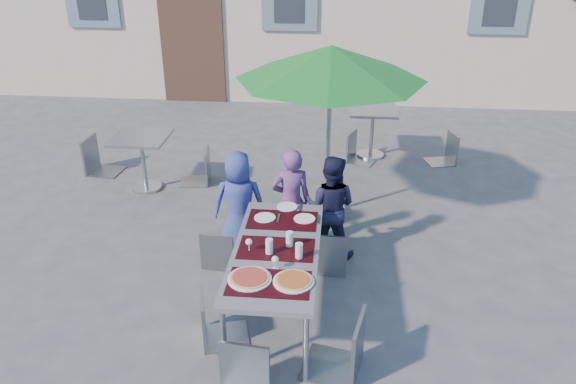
# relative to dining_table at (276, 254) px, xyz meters

# --- Properties ---
(ground) EXTENTS (90.00, 90.00, 0.00)m
(ground) POSITION_rel_dining_table_xyz_m (-0.52, -0.51, -0.70)
(ground) COLOR #454547
(ground) RESTS_ON ground
(dining_table) EXTENTS (0.80, 1.85, 0.76)m
(dining_table) POSITION_rel_dining_table_xyz_m (0.00, 0.00, 0.00)
(dining_table) COLOR #47474C
(dining_table) RESTS_ON ground
(pizza_near_left) EXTENTS (0.38, 0.38, 0.03)m
(pizza_near_left) POSITION_rel_dining_table_xyz_m (-0.17, -0.52, 0.07)
(pizza_near_left) COLOR white
(pizza_near_left) RESTS_ON dining_table
(pizza_near_right) EXTENTS (0.35, 0.35, 0.03)m
(pizza_near_right) POSITION_rel_dining_table_xyz_m (0.21, -0.52, 0.07)
(pizza_near_right) COLOR white
(pizza_near_right) RESTS_ON dining_table
(glassware) EXTENTS (0.53, 0.46, 0.15)m
(glassware) POSITION_rel_dining_table_xyz_m (0.06, -0.08, 0.13)
(glassware) COLOR silver
(glassware) RESTS_ON dining_table
(place_settings) EXTENTS (0.67, 0.48, 0.01)m
(place_settings) POSITION_rel_dining_table_xyz_m (0.03, 0.67, 0.06)
(place_settings) COLOR white
(place_settings) RESTS_ON dining_table
(child_0) EXTENTS (0.64, 0.46, 1.22)m
(child_0) POSITION_rel_dining_table_xyz_m (-0.56, 1.16, -0.09)
(child_0) COLOR #323D8B
(child_0) RESTS_ON ground
(child_1) EXTENTS (0.52, 0.41, 1.26)m
(child_1) POSITION_rel_dining_table_xyz_m (0.03, 1.22, -0.07)
(child_1) COLOR #6A3C7B
(child_1) RESTS_ON ground
(child_2) EXTENTS (0.65, 0.46, 1.22)m
(child_2) POSITION_rel_dining_table_xyz_m (0.48, 1.16, -0.09)
(child_2) COLOR #181835
(child_2) RESTS_ON ground
(chair_0) EXTENTS (0.42, 0.42, 0.85)m
(chair_0) POSITION_rel_dining_table_xyz_m (-0.73, 0.77, -0.20)
(chair_0) COLOR gray
(chair_0) RESTS_ON ground
(chair_1) EXTENTS (0.47, 0.47, 1.05)m
(chair_1) POSITION_rel_dining_table_xyz_m (-0.07, 1.02, -0.07)
(chair_1) COLOR gray
(chair_1) RESTS_ON ground
(chair_2) EXTENTS (0.45, 0.45, 0.96)m
(chair_2) POSITION_rel_dining_table_xyz_m (0.48, 0.80, -0.13)
(chair_2) COLOR gray
(chair_2) RESTS_ON ground
(chair_3) EXTENTS (0.51, 0.51, 0.93)m
(chair_3) POSITION_rel_dining_table_xyz_m (-0.53, -0.42, -0.15)
(chair_3) COLOR gray
(chair_3) RESTS_ON ground
(chair_4) EXTENTS (0.56, 0.56, 1.06)m
(chair_4) POSITION_rel_dining_table_xyz_m (0.66, -0.71, -0.07)
(chair_4) COLOR gray
(chair_4) RESTS_ON ground
(chair_5) EXTENTS (0.47, 0.47, 0.95)m
(chair_5) POSITION_rel_dining_table_xyz_m (-0.16, -1.14, -0.14)
(chair_5) COLOR gray
(chair_5) RESTS_ON ground
(patio_umbrella) EXTENTS (2.29, 2.29, 2.20)m
(patio_umbrella) POSITION_rel_dining_table_xyz_m (0.41, 2.15, 1.28)
(patio_umbrella) COLOR #B6B9BE
(patio_umbrella) RESTS_ON ground
(cafe_table_0) EXTENTS (0.75, 0.75, 0.80)m
(cafe_table_0) POSITION_rel_dining_table_xyz_m (-2.20, 2.65, -0.13)
(cafe_table_0) COLOR #B6B9BE
(cafe_table_0) RESTS_ON ground
(bg_chair_l_0) EXTENTS (0.50, 0.50, 1.04)m
(bg_chair_l_0) POSITION_rel_dining_table_xyz_m (-3.11, 3.17, -0.08)
(bg_chair_l_0) COLOR gray
(bg_chair_l_0) RESTS_ON ground
(bg_chair_r_0) EXTENTS (0.47, 0.47, 0.96)m
(bg_chair_r_0) POSITION_rel_dining_table_xyz_m (-1.46, 2.95, -0.14)
(bg_chair_r_0) COLOR gray
(bg_chair_r_0) RESTS_ON ground
(cafe_table_1) EXTENTS (0.75, 0.75, 0.80)m
(cafe_table_1) POSITION_rel_dining_table_xyz_m (1.07, 4.20, -0.13)
(cafe_table_1) COLOR #B6B9BE
(cafe_table_1) RESTS_ON ground
(bg_chair_l_1) EXTENTS (0.52, 0.51, 0.89)m
(bg_chair_l_1) POSITION_rel_dining_table_xyz_m (0.84, 3.98, -0.18)
(bg_chair_l_1) COLOR gray
(bg_chair_l_1) RESTS_ON ground
(bg_chair_r_1) EXTENTS (0.49, 0.49, 0.91)m
(bg_chair_r_1) POSITION_rel_dining_table_xyz_m (2.25, 4.06, -0.17)
(bg_chair_r_1) COLOR #93999E
(bg_chair_r_1) RESTS_ON ground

